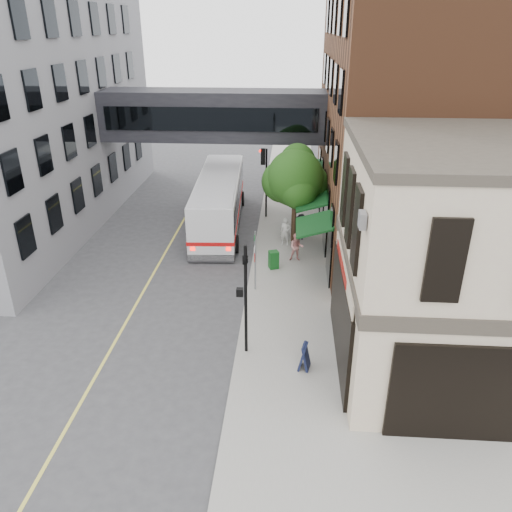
# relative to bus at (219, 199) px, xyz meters

# --- Properties ---
(ground) EXTENTS (120.00, 120.00, 0.00)m
(ground) POSITION_rel_bus_xyz_m (2.50, -15.63, -1.74)
(ground) COLOR #38383A
(ground) RESTS_ON ground
(sidewalk_main) EXTENTS (4.00, 60.00, 0.15)m
(sidewalk_main) POSITION_rel_bus_xyz_m (4.50, -1.63, -1.67)
(sidewalk_main) COLOR gray
(sidewalk_main) RESTS_ON ground
(corner_building) EXTENTS (10.19, 8.12, 8.45)m
(corner_building) POSITION_rel_bus_xyz_m (11.47, -13.63, 2.47)
(corner_building) COLOR #C2AB94
(corner_building) RESTS_ON ground
(brick_building) EXTENTS (13.76, 18.00, 14.00)m
(brick_building) POSITION_rel_bus_xyz_m (12.48, -0.64, 5.24)
(brick_building) COLOR #552E1A
(brick_building) RESTS_ON ground
(skyway_bridge) EXTENTS (14.00, 3.18, 3.00)m
(skyway_bridge) POSITION_rel_bus_xyz_m (-0.50, 2.37, 4.76)
(skyway_bridge) COLOR black
(skyway_bridge) RESTS_ON ground
(traffic_signal_near) EXTENTS (0.44, 0.22, 4.60)m
(traffic_signal_near) POSITION_rel_bus_xyz_m (2.87, -13.63, 1.24)
(traffic_signal_near) COLOR black
(traffic_signal_near) RESTS_ON sidewalk_main
(traffic_signal_far) EXTENTS (0.53, 0.28, 4.50)m
(traffic_signal_far) POSITION_rel_bus_xyz_m (2.76, 1.37, 1.59)
(traffic_signal_far) COLOR black
(traffic_signal_far) RESTS_ON sidewalk_main
(street_sign_pole) EXTENTS (0.08, 0.75, 3.00)m
(street_sign_pole) POSITION_rel_bus_xyz_m (2.89, -8.63, 0.19)
(street_sign_pole) COLOR gray
(street_sign_pole) RESTS_ON sidewalk_main
(street_tree) EXTENTS (3.80, 3.20, 5.60)m
(street_tree) POSITION_rel_bus_xyz_m (4.69, -2.42, 2.17)
(street_tree) COLOR #382619
(street_tree) RESTS_ON sidewalk_main
(lane_marking) EXTENTS (0.12, 40.00, 0.01)m
(lane_marking) POSITION_rel_bus_xyz_m (-2.50, -5.63, -1.74)
(lane_marking) COLOR #D8CC4C
(lane_marking) RESTS_ON ground
(bus) EXTENTS (3.29, 11.68, 3.11)m
(bus) POSITION_rel_bus_xyz_m (0.00, 0.00, 0.00)
(bus) COLOR silver
(bus) RESTS_ON ground
(pedestrian_a) EXTENTS (0.64, 0.46, 1.62)m
(pedestrian_a) POSITION_rel_bus_xyz_m (4.23, -3.21, -0.78)
(pedestrian_a) COLOR silver
(pedestrian_a) RESTS_ON sidewalk_main
(pedestrian_b) EXTENTS (0.75, 0.59, 1.53)m
(pedestrian_b) POSITION_rel_bus_xyz_m (4.86, -5.26, -0.83)
(pedestrian_b) COLOR pink
(pedestrian_b) RESTS_ON sidewalk_main
(pedestrian_c) EXTENTS (1.02, 0.59, 1.57)m
(pedestrian_c) POSITION_rel_bus_xyz_m (5.14, -2.35, -0.81)
(pedestrian_c) COLOR black
(pedestrian_c) RESTS_ON sidewalk_main
(newspaper_box) EXTENTS (0.59, 0.56, 0.95)m
(newspaper_box) POSITION_rel_bus_xyz_m (3.68, -6.28, -1.12)
(newspaper_box) COLOR #114E19
(newspaper_box) RESTS_ON sidewalk_main
(sandwich_board) EXTENTS (0.48, 0.64, 1.02)m
(sandwich_board) POSITION_rel_bus_xyz_m (5.12, -14.56, -1.08)
(sandwich_board) COLOR #111633
(sandwich_board) RESTS_ON sidewalk_main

